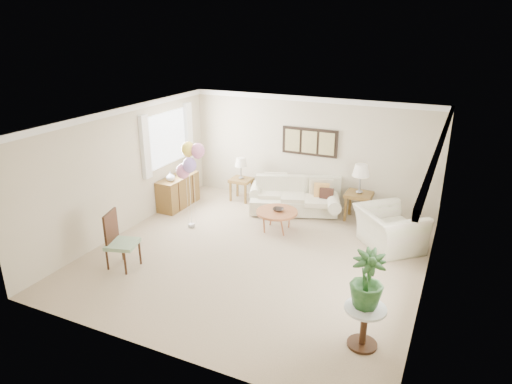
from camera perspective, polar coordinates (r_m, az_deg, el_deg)
ground_plane at (r=8.76m, az=0.01°, el=-7.97°), size 6.00×6.00×0.00m
room_shell at (r=8.24m, az=-0.41°, el=2.47°), size 6.04×6.04×2.60m
wall_art_triptych at (r=10.79m, az=6.71°, el=6.24°), size 1.35×0.06×0.65m
sofa at (r=10.66m, az=4.83°, el=-0.83°), size 2.44×1.45×0.81m
end_table_left at (r=11.27m, az=-1.86°, el=1.24°), size 0.51×0.47×0.56m
end_table_right at (r=10.36m, az=12.73°, el=-0.66°), size 0.58×0.53×0.63m
lamp_left at (r=11.12m, az=-1.89°, el=3.67°), size 0.30×0.30×0.54m
lamp_right at (r=10.17m, az=13.00°, el=2.54°), size 0.38×0.38×0.66m
coffee_table at (r=9.63m, az=2.64°, el=-2.58°), size 0.88×0.88×0.44m
decor_bowl at (r=9.61m, az=2.79°, el=-2.21°), size 0.25×0.25×0.06m
armchair at (r=9.29m, az=16.31°, el=-4.44°), size 1.58×1.59×0.78m
side_table at (r=6.50m, az=13.42°, el=-14.95°), size 0.56×0.56×0.61m
potted_plant at (r=6.23m, az=13.73°, el=-10.59°), size 0.57×0.57×0.80m
accent_chair at (r=8.54m, az=-16.81°, el=-5.66°), size 0.63×0.63×1.04m
credenza at (r=11.07m, az=-9.70°, el=0.05°), size 0.46×1.20×0.74m
vase_white at (r=10.68m, az=-10.66°, el=1.93°), size 0.23×0.23×0.21m
vase_sage at (r=11.12m, az=-8.99°, el=2.75°), size 0.20×0.20×0.20m
balloon_cluster at (r=9.47m, az=-8.30°, el=4.01°), size 0.59×0.44×1.90m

